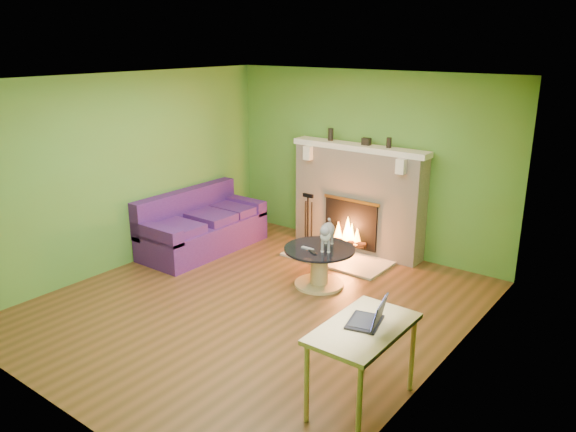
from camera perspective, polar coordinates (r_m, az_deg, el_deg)
name	(u,v)px	position (r m, az deg, el deg)	size (l,w,h in m)	color
floor	(256,305)	(6.73, -3.31, -8.97)	(5.00, 5.00, 0.00)	#523417
ceiling	(251,79)	(6.04, -3.75, 13.68)	(5.00, 5.00, 0.00)	white
wall_back	(366,162)	(8.26, 7.90, 5.49)	(5.00, 5.00, 0.00)	#51812A
wall_front	(44,269)	(4.77, -23.57, -4.96)	(5.00, 5.00, 0.00)	#51812A
wall_left	(127,171)	(7.88, -16.07, 4.38)	(5.00, 5.00, 0.00)	#51812A
wall_right	(447,241)	(5.15, 15.86, -2.48)	(5.00, 5.00, 0.00)	#51812A
window_frame	(402,243)	(4.29, 11.49, -2.66)	(1.20, 1.20, 0.00)	silver
window_pane	(401,242)	(4.29, 11.39, -2.64)	(1.06, 1.06, 0.00)	white
fireplace	(358,199)	(8.23, 7.11, 1.69)	(2.10, 0.46, 1.58)	beige
hearth	(337,258)	(8.05, 5.04, -4.29)	(1.50, 0.75, 0.03)	beige
mantel	(359,147)	(8.04, 7.24, 6.93)	(2.10, 0.28, 0.08)	silver
sofa	(201,227)	(8.42, -8.85, -1.14)	(0.88, 1.92, 0.86)	#3D175A
coffee_table	(319,264)	(7.11, 3.20, -4.88)	(0.89, 0.89, 0.51)	tan
desk	(363,336)	(4.78, 7.64, -12.01)	(0.59, 1.02, 0.75)	tan
cat	(327,234)	(6.97, 4.03, -1.83)	(0.22, 0.61, 0.38)	slate
remote_silver	(308,248)	(6.99, 2.00, -3.31)	(0.17, 0.04, 0.02)	gray
remote_black	(313,252)	(6.88, 2.52, -3.67)	(0.16, 0.04, 0.02)	black
laptop	(365,309)	(4.72, 7.84, -9.39)	(0.30, 0.34, 0.25)	black
fire_tools	(308,220)	(8.36, 2.03, -0.37)	(0.21, 0.21, 0.81)	black
mantel_vase_left	(331,134)	(8.30, 4.36, 8.26)	(0.08, 0.08, 0.18)	black
mantel_vase_right	(389,143)	(7.84, 10.22, 7.33)	(0.07, 0.07, 0.14)	black
mantel_box	(366,141)	(8.00, 7.96, 7.51)	(0.12, 0.08, 0.10)	black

